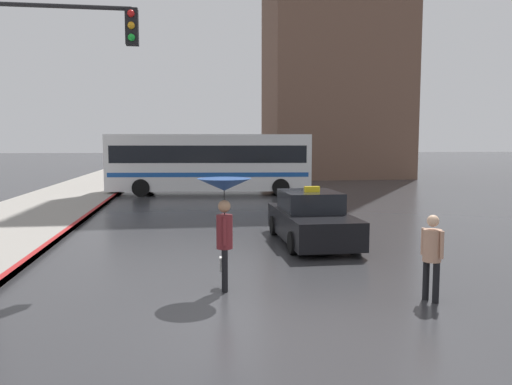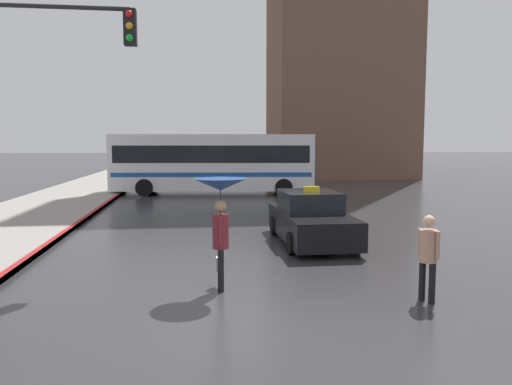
{
  "view_description": "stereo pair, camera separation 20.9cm",
  "coord_description": "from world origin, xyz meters",
  "px_view_note": "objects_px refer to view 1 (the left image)",
  "views": [
    {
      "loc": [
        -1.5,
        -7.35,
        2.89
      ],
      "look_at": [
        0.64,
        7.63,
        1.4
      ],
      "focal_mm": 35.0,
      "sensor_mm": 36.0,
      "label": 1
    },
    {
      "loc": [
        -1.29,
        -7.38,
        2.89
      ],
      "look_at": [
        0.64,
        7.63,
        1.4
      ],
      "focal_mm": 35.0,
      "sensor_mm": 36.0,
      "label": 2
    }
  ],
  "objects_px": {
    "pedestrian_man": "(432,251)",
    "traffic_light": "(42,81)",
    "city_bus": "(210,161)",
    "taxi": "(311,219)",
    "pedestrian_with_umbrella": "(224,201)"
  },
  "relations": [
    {
      "from": "pedestrian_with_umbrella",
      "to": "pedestrian_man",
      "type": "relative_size",
      "value": 1.38
    },
    {
      "from": "city_bus",
      "to": "taxi",
      "type": "bearing_deg",
      "value": 14.62
    },
    {
      "from": "taxi",
      "to": "pedestrian_man",
      "type": "xyz_separation_m",
      "value": [
        0.81,
        -5.64,
        0.26
      ]
    },
    {
      "from": "taxi",
      "to": "traffic_light",
      "type": "height_order",
      "value": "traffic_light"
    },
    {
      "from": "taxi",
      "to": "city_bus",
      "type": "height_order",
      "value": "city_bus"
    },
    {
      "from": "traffic_light",
      "to": "city_bus",
      "type": "bearing_deg",
      "value": 74.85
    },
    {
      "from": "city_bus",
      "to": "pedestrian_man",
      "type": "bearing_deg",
      "value": 14.45
    },
    {
      "from": "pedestrian_man",
      "to": "taxi",
      "type": "bearing_deg",
      "value": 163.09
    },
    {
      "from": "pedestrian_man",
      "to": "traffic_light",
      "type": "relative_size",
      "value": 0.26
    },
    {
      "from": "taxi",
      "to": "pedestrian_with_umbrella",
      "type": "height_order",
      "value": "pedestrian_with_umbrella"
    },
    {
      "from": "traffic_light",
      "to": "taxi",
      "type": "bearing_deg",
      "value": 18.27
    },
    {
      "from": "city_bus",
      "to": "pedestrian_with_umbrella",
      "type": "height_order",
      "value": "city_bus"
    },
    {
      "from": "city_bus",
      "to": "pedestrian_with_umbrella",
      "type": "xyz_separation_m",
      "value": [
        -0.64,
        -18.86,
        -0.1
      ]
    },
    {
      "from": "pedestrian_man",
      "to": "pedestrian_with_umbrella",
      "type": "bearing_deg",
      "value": -133.3
    },
    {
      "from": "city_bus",
      "to": "traffic_light",
      "type": "bearing_deg",
      "value": -9.35
    }
  ]
}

